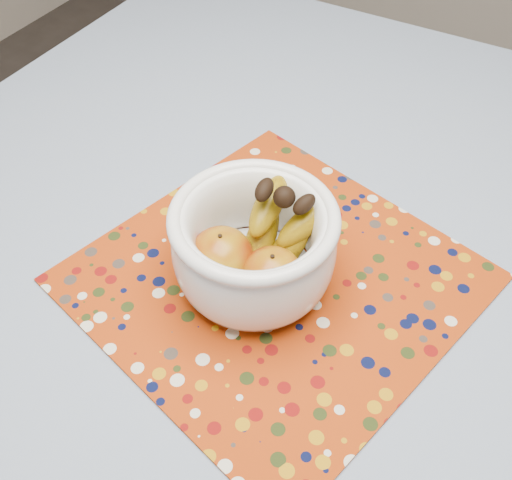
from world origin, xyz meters
TOP-DOWN VIEW (x-y plane):
  - table at (0.00, 0.00)m, footprint 1.20×1.20m
  - tablecloth at (0.00, 0.00)m, footprint 1.32×1.32m
  - placemat at (-0.01, -0.07)m, footprint 0.54×0.54m
  - fruit_bowl at (-0.03, -0.08)m, footprint 0.20×0.20m

SIDE VIEW (x-z plane):
  - table at x=0.00m, z-range 0.30..1.05m
  - tablecloth at x=0.00m, z-range 0.75..0.76m
  - placemat at x=-0.01m, z-range 0.76..0.76m
  - fruit_bowl at x=-0.03m, z-range 0.76..0.91m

